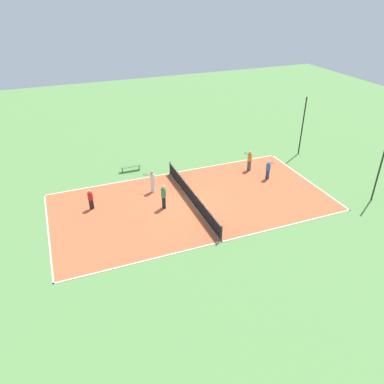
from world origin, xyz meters
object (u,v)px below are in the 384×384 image
player_coach_red (91,198)px  player_center_orange (249,159)px  bench (131,167)px  tennis_ball_midcourt (190,206)px  player_near_blue (268,169)px  fence_post_back_left (302,126)px  tennis_net (192,196)px  tennis_ball_right_alley (292,182)px  tennis_ball_far_baseline (220,182)px  player_far_green (164,195)px  player_near_white (152,180)px  fence_post_back_right (380,167)px  tennis_ball_near_net (329,210)px

player_coach_red → player_center_orange: player_center_orange is taller
bench → tennis_ball_midcourt: bench is taller
player_center_orange → player_near_blue: 2.06m
player_center_orange → fence_post_back_left: 6.42m
tennis_net → tennis_ball_right_alley: (0.14, 8.64, -0.52)m
player_coach_red → player_near_blue: 14.11m
bench → player_near_blue: (5.55, 10.08, 0.54)m
tennis_ball_far_baseline → tennis_ball_right_alley: 5.85m
bench → player_center_orange: size_ratio=1.00×
tennis_net → player_far_green: bearing=-91.0°
bench → player_coach_red: player_coach_red is taller
bench → player_near_white: 4.30m
player_near_white → player_far_green: bearing=134.0°
tennis_ball_midcourt → fence_post_back_right: bearing=72.7°
player_near_blue → fence_post_back_left: fence_post_back_left is taller
tennis_net → player_near_blue: player_near_blue is taller
player_center_orange → tennis_ball_far_baseline: 3.54m
player_near_blue → tennis_ball_near_net: size_ratio=23.42×
tennis_ball_far_baseline → player_center_orange: bearing=107.8°
tennis_net → player_near_blue: 7.24m
tennis_net → tennis_ball_midcourt: size_ratio=148.12×
tennis_ball_far_baseline → tennis_net: bearing=-56.6°
player_far_green → tennis_ball_midcourt: size_ratio=26.88×
player_near_white → tennis_ball_far_baseline: (0.45, 5.47, -1.00)m
tennis_ball_near_net → tennis_ball_midcourt: size_ratio=1.00×
tennis_ball_far_baseline → tennis_ball_right_alley: (2.29, 5.38, 0.00)m
tennis_net → player_coach_red: (-1.82, -6.97, 0.31)m
tennis_ball_far_baseline → fence_post_back_left: bearing=104.5°
player_far_green → fence_post_back_left: size_ratio=0.34×
player_near_white → player_near_blue: bearing=-146.1°
player_center_orange → bench: bearing=59.8°
tennis_ball_near_net → player_coach_red: bearing=-112.5°
tennis_ball_midcourt → tennis_ball_right_alley: 9.04m
player_coach_red → fence_post_back_right: (6.37, 19.51, 1.81)m
player_coach_red → tennis_ball_midcourt: 7.03m
tennis_ball_far_baseline → fence_post_back_left: size_ratio=0.01×
tennis_net → player_far_green: size_ratio=5.51×
player_center_orange → tennis_ball_right_alley: player_center_orange is taller
tennis_net → player_near_blue: (-1.22, 7.13, 0.35)m
bench → player_far_green: 6.82m
player_near_blue → player_near_white: 9.45m
player_near_blue → tennis_ball_near_net: 6.10m
tennis_ball_midcourt → tennis_ball_near_net: bearing=65.5°
tennis_net → tennis_ball_near_net: (4.63, 8.62, -0.52)m
player_coach_red → fence_post_back_left: 19.79m
player_center_orange → tennis_ball_midcourt: (3.70, -6.88, -0.99)m
bench → player_near_blue: 11.52m
tennis_net → tennis_ball_near_net: 9.79m
player_coach_red → player_far_green: (1.78, 4.83, 0.19)m
player_coach_red → player_center_orange: 13.53m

